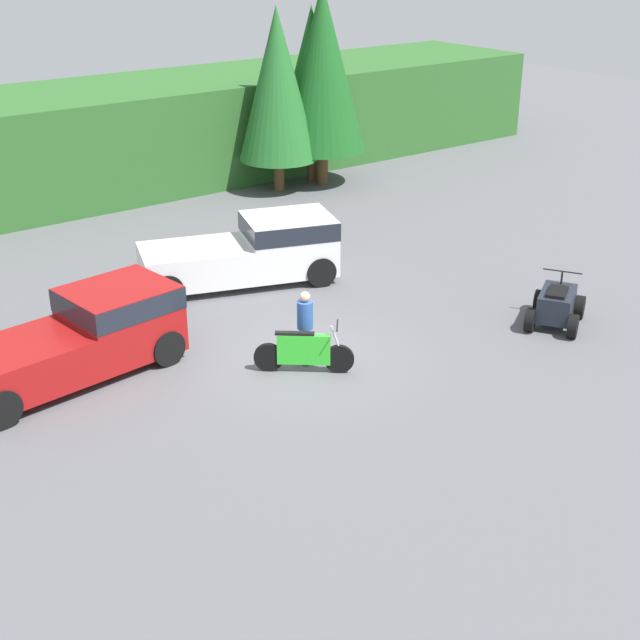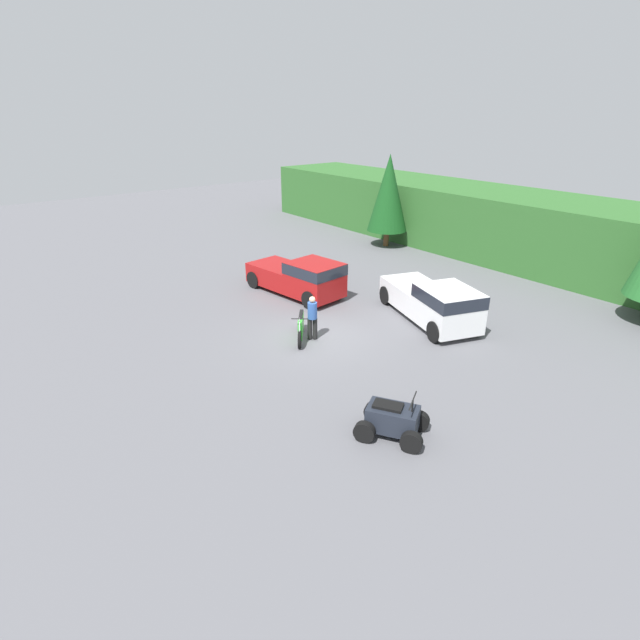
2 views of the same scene
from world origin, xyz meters
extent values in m
plane|color=#5B5B60|center=(0.00, 0.00, 0.00)|extent=(80.00, 80.00, 0.00)
cube|color=#2D6028|center=(0.00, 16.00, 1.87)|extent=(44.00, 6.00, 3.75)
cylinder|color=brown|center=(7.62, 11.94, 0.60)|extent=(0.40, 0.40, 1.20)
cone|color=#236628|center=(7.62, 11.94, 3.93)|extent=(2.93, 2.93, 5.46)
cylinder|color=brown|center=(9.37, 12.24, 0.59)|extent=(0.39, 0.39, 1.18)
cone|color=#19561E|center=(9.37, 12.24, 3.87)|extent=(2.89, 2.89, 5.38)
cylinder|color=brown|center=(9.47, 11.71, 0.67)|extent=(0.44, 0.44, 1.33)
cone|color=#19561E|center=(9.47, 11.71, 4.36)|extent=(3.25, 3.25, 6.06)
cube|color=maroon|center=(-3.31, 2.31, 1.02)|extent=(2.54, 2.25, 1.58)
cube|color=#1E232D|center=(-3.31, 2.31, 1.54)|extent=(2.56, 2.27, 0.51)
cube|color=maroon|center=(-5.85, 1.99, 0.71)|extent=(3.04, 2.31, 0.96)
cylinder|color=black|center=(-2.82, 3.28, 0.42)|extent=(0.87, 0.38, 0.85)
cylinder|color=black|center=(-2.60, 1.50, 0.42)|extent=(0.87, 0.38, 0.85)
cylinder|color=black|center=(-6.59, 0.99, 0.42)|extent=(0.87, 0.38, 0.85)
cube|color=white|center=(2.78, 4.32, 1.02)|extent=(2.92, 2.64, 1.58)
cube|color=#1E232D|center=(2.78, 4.32, 1.54)|extent=(2.95, 2.67, 0.51)
cube|color=white|center=(0.23, 5.18, 0.71)|extent=(3.43, 2.81, 0.96)
cylinder|color=black|center=(3.69, 4.96, 0.42)|extent=(0.89, 0.54, 0.85)
cylinder|color=black|center=(3.11, 3.26, 0.42)|extent=(0.89, 0.54, 0.85)
cylinder|color=black|center=(-0.35, 6.33, 0.42)|extent=(0.89, 0.54, 0.85)
cylinder|color=black|center=(-0.93, 4.63, 0.42)|extent=(0.89, 0.54, 0.85)
cylinder|color=black|center=(0.33, -1.18, 0.34)|extent=(0.59, 0.51, 0.68)
cylinder|color=black|center=(-0.91, -0.16, 0.34)|extent=(0.59, 0.51, 0.68)
cube|color=green|center=(-0.29, -0.67, 0.56)|extent=(1.03, 0.89, 0.72)
cylinder|color=#B7B7BC|center=(0.29, -1.15, 0.75)|extent=(0.27, 0.23, 0.81)
cylinder|color=black|center=(0.29, -1.15, 1.17)|extent=(0.41, 0.49, 0.04)
cube|color=black|center=(-0.44, -0.54, 0.95)|extent=(0.77, 0.67, 0.06)
cylinder|color=black|center=(6.60, -1.58, 0.30)|extent=(0.62, 0.50, 0.60)
cylinder|color=black|center=(7.14, -2.47, 0.30)|extent=(0.62, 0.50, 0.60)
cylinder|color=black|center=(5.51, -2.24, 0.30)|extent=(0.62, 0.50, 0.60)
cylinder|color=black|center=(6.05, -3.13, 0.30)|extent=(0.62, 0.50, 0.60)
cube|color=#1E232D|center=(6.33, -2.36, 0.56)|extent=(1.60, 1.40, 0.68)
cylinder|color=black|center=(6.76, -2.09, 1.08)|extent=(0.07, 0.07, 0.35)
cylinder|color=black|center=(6.76, -2.09, 1.25)|extent=(0.54, 0.85, 0.04)
cube|color=black|center=(6.20, -2.43, 0.94)|extent=(0.92, 0.81, 0.08)
cylinder|color=black|center=(0.05, -0.24, 0.44)|extent=(0.25, 0.25, 0.88)
cylinder|color=black|center=(-0.06, -0.41, 0.44)|extent=(0.25, 0.25, 0.88)
cylinder|color=#2D5199|center=(0.00, -0.32, 1.21)|extent=(0.51, 0.51, 0.66)
sphere|color=tan|center=(0.00, -0.32, 1.65)|extent=(0.33, 0.33, 0.24)
camera|label=1|loc=(-10.71, -15.30, 9.39)|focal=50.00mm
camera|label=2|loc=(14.15, -10.96, 8.43)|focal=28.00mm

